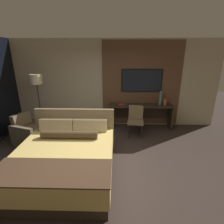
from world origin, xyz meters
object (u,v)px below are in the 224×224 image
(armchair_by_window, at_px, (31,132))
(tv, at_px, (142,81))
(desk, at_px, (141,112))
(vase_short, at_px, (165,102))
(vase_tall, at_px, (160,98))
(desk_chair, at_px, (136,118))
(book, at_px, (121,104))
(floor_lamp, at_px, (37,84))
(bed, at_px, (66,159))

(armchair_by_window, bearing_deg, tv, -50.38)
(desk, bearing_deg, tv, 90.00)
(vase_short, bearing_deg, vase_tall, -179.66)
(armchair_by_window, relative_size, vase_tall, 2.12)
(tv, height_order, desk_chair, tv)
(armchair_by_window, relative_size, book, 3.77)
(floor_lamp, relative_size, vase_tall, 4.00)
(tv, bearing_deg, book, -161.26)
(floor_lamp, relative_size, book, 7.13)
(desk, xyz_separation_m, floor_lamp, (-3.14, -0.40, 0.97))
(tv, height_order, vase_tall, tv)
(tv, distance_m, vase_short, 1.02)
(bed, xyz_separation_m, vase_tall, (2.41, 2.40, 0.66))
(vase_tall, bearing_deg, desk, 177.63)
(tv, height_order, armchair_by_window, tv)
(bed, distance_m, floor_lamp, 2.68)
(vase_short, distance_m, book, 1.40)
(armchair_by_window, bearing_deg, desk_chair, -62.64)
(desk_chair, bearing_deg, book, 133.45)
(floor_lamp, distance_m, book, 2.61)
(desk, height_order, vase_tall, vase_tall)
(tv, height_order, book, tv)
(tv, relative_size, vase_tall, 2.88)
(tv, distance_m, vase_tall, 0.81)
(bed, relative_size, desk_chair, 2.32)
(vase_tall, relative_size, book, 1.78)
(floor_lamp, distance_m, vase_tall, 3.78)
(tv, relative_size, armchair_by_window, 1.36)
(vase_short, bearing_deg, armchair_by_window, -165.27)
(armchair_by_window, xyz_separation_m, vase_short, (3.95, 1.04, 0.60))
(vase_short, bearing_deg, desk, 178.21)
(bed, height_order, desk, bed)
(armchair_by_window, height_order, vase_short, vase_short)
(floor_lamp, height_order, book, floor_lamp)
(desk, distance_m, tv, 1.01)
(bed, distance_m, armchair_by_window, 1.93)
(bed, distance_m, desk, 3.04)
(desk_chair, relative_size, vase_short, 4.81)
(tv, bearing_deg, armchair_by_window, -158.73)
(tv, bearing_deg, vase_short, -15.34)
(bed, relative_size, vase_tall, 4.68)
(bed, height_order, armchair_by_window, bed)
(bed, height_order, floor_lamp, floor_lamp)
(desk, bearing_deg, bed, -126.99)
(desk_chair, height_order, armchair_by_window, desk_chair)
(vase_short, xyz_separation_m, book, (-1.40, -0.01, -0.08))
(bed, bearing_deg, book, 63.76)
(floor_lamp, distance_m, vase_short, 3.96)
(tv, distance_m, book, 1.00)
(bed, xyz_separation_m, desk, (1.82, 2.42, 0.19))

